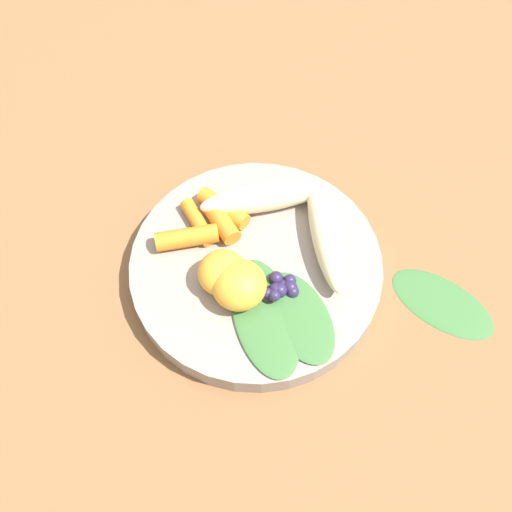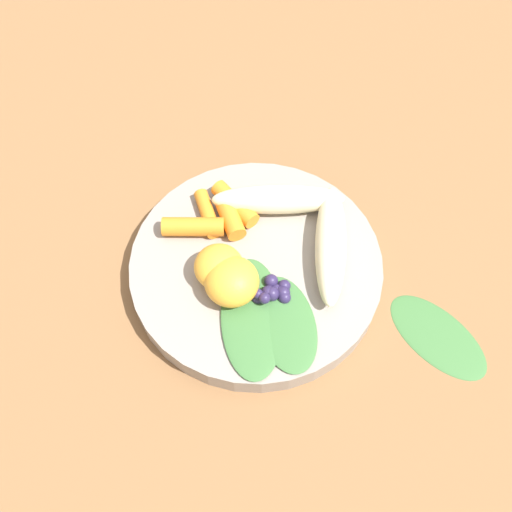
{
  "view_description": "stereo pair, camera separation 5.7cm",
  "coord_description": "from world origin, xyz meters",
  "px_view_note": "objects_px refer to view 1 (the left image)",
  "views": [
    {
      "loc": [
        0.07,
        0.28,
        0.53
      ],
      "look_at": [
        0.0,
        0.0,
        0.04
      ],
      "focal_mm": 40.33,
      "sensor_mm": 36.0,
      "label": 1
    },
    {
      "loc": [
        0.01,
        0.29,
        0.53
      ],
      "look_at": [
        0.0,
        0.0,
        0.04
      ],
      "focal_mm": 40.33,
      "sensor_mm": 36.0,
      "label": 2
    }
  ],
  "objects_px": {
    "bowl": "(256,267)",
    "orange_segment_near": "(239,285)",
    "banana_peeled_right": "(326,232)",
    "banana_peeled_left": "(266,197)",
    "kale_leaf_stray": "(443,302)"
  },
  "relations": [
    {
      "from": "orange_segment_near",
      "to": "bowl",
      "type": "bearing_deg",
      "value": -126.52
    },
    {
      "from": "orange_segment_near",
      "to": "kale_leaf_stray",
      "type": "distance_m",
      "value": 0.21
    },
    {
      "from": "bowl",
      "to": "orange_segment_near",
      "type": "bearing_deg",
      "value": 53.48
    },
    {
      "from": "banana_peeled_right",
      "to": "kale_leaf_stray",
      "type": "bearing_deg",
      "value": -123.66
    },
    {
      "from": "bowl",
      "to": "kale_leaf_stray",
      "type": "height_order",
      "value": "bowl"
    },
    {
      "from": "banana_peeled_right",
      "to": "banana_peeled_left",
      "type": "bearing_deg",
      "value": 47.61
    },
    {
      "from": "banana_peeled_right",
      "to": "orange_segment_near",
      "type": "distance_m",
      "value": 0.11
    },
    {
      "from": "bowl",
      "to": "kale_leaf_stray",
      "type": "relative_size",
      "value": 2.3
    },
    {
      "from": "kale_leaf_stray",
      "to": "orange_segment_near",
      "type": "bearing_deg",
      "value": -142.75
    },
    {
      "from": "bowl",
      "to": "orange_segment_near",
      "type": "distance_m",
      "value": 0.05
    },
    {
      "from": "banana_peeled_left",
      "to": "orange_segment_near",
      "type": "bearing_deg",
      "value": 64.38
    },
    {
      "from": "orange_segment_near",
      "to": "kale_leaf_stray",
      "type": "xyz_separation_m",
      "value": [
        -0.2,
        0.05,
        -0.04
      ]
    },
    {
      "from": "banana_peeled_right",
      "to": "kale_leaf_stray",
      "type": "xyz_separation_m",
      "value": [
        -0.1,
        0.09,
        -0.04
      ]
    },
    {
      "from": "bowl",
      "to": "banana_peeled_left",
      "type": "relative_size",
      "value": 1.83
    },
    {
      "from": "kale_leaf_stray",
      "to": "banana_peeled_right",
      "type": "bearing_deg",
      "value": -170.53
    }
  ]
}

